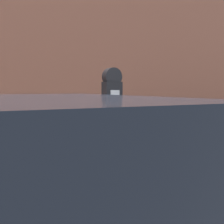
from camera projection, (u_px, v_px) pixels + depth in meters
name	position (u px, v px, depth m)	size (l,w,h in m)	color
sidewalk	(45.00, 196.00, 4.13)	(24.00, 2.80, 0.12)	#BCB7AD
building_facade	(8.00, 47.00, 6.23)	(24.00, 0.30, 4.62)	#935642
parking_meter	(112.00, 117.00, 3.33)	(0.19, 0.13, 1.59)	#2D2D30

